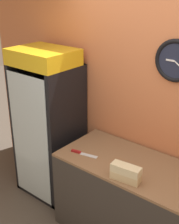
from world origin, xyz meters
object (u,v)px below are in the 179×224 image
(sandwich_stack_bottom, at_px, (126,176))
(sandwich_stack_middle, at_px, (126,169))
(beverage_cooler, at_px, (51,117))
(chefs_knife, at_px, (81,153))

(sandwich_stack_bottom, distance_m, sandwich_stack_middle, 0.07)
(beverage_cooler, xyz_separation_m, sandwich_stack_bottom, (1.31, -0.37, -0.07))
(beverage_cooler, relative_size, chefs_knife, 6.32)
(sandwich_stack_bottom, bearing_deg, beverage_cooler, 164.24)
(beverage_cooler, height_order, sandwich_stack_bottom, beverage_cooler)
(sandwich_stack_middle, bearing_deg, beverage_cooler, 164.24)
(beverage_cooler, height_order, chefs_knife, beverage_cooler)
(beverage_cooler, distance_m, sandwich_stack_bottom, 1.36)
(beverage_cooler, relative_size, sandwich_stack_bottom, 6.57)
(sandwich_stack_bottom, height_order, chefs_knife, sandwich_stack_bottom)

